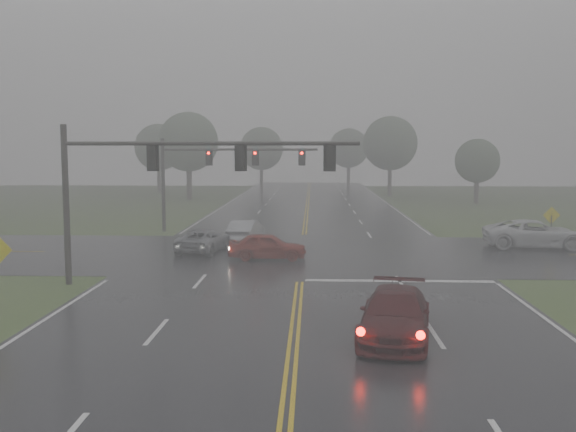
{
  "coord_description": "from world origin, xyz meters",
  "views": [
    {
      "loc": [
        0.57,
        -14.21,
        5.95
      ],
      "look_at": [
        -0.6,
        16.0,
        2.79
      ],
      "focal_mm": 40.0,
      "sensor_mm": 36.0,
      "label": 1
    }
  ],
  "objects_px": {
    "sedan_red": "(268,259)",
    "car_grey": "(204,252)",
    "signal_gantry_far": "(210,167)",
    "sedan_maroon": "(395,339)",
    "pickup_white": "(535,248)",
    "signal_gantry_near": "(156,173)",
    "sedan_silver": "(246,243)"
  },
  "relations": [
    {
      "from": "car_grey",
      "to": "pickup_white",
      "type": "bearing_deg",
      "value": -164.11
    },
    {
      "from": "sedan_red",
      "to": "car_grey",
      "type": "xyz_separation_m",
      "value": [
        -3.91,
        2.52,
        0.0
      ]
    },
    {
      "from": "sedan_maroon",
      "to": "car_grey",
      "type": "xyz_separation_m",
      "value": [
        -8.94,
        16.91,
        0.0
      ]
    },
    {
      "from": "sedan_maroon",
      "to": "signal_gantry_near",
      "type": "height_order",
      "value": "signal_gantry_near"
    },
    {
      "from": "pickup_white",
      "to": "signal_gantry_near",
      "type": "height_order",
      "value": "signal_gantry_near"
    },
    {
      "from": "pickup_white",
      "to": "signal_gantry_far",
      "type": "distance_m",
      "value": 22.41
    },
    {
      "from": "sedan_red",
      "to": "signal_gantry_far",
      "type": "xyz_separation_m",
      "value": [
        -4.92,
        11.57,
        4.69
      ]
    },
    {
      "from": "sedan_silver",
      "to": "signal_gantry_far",
      "type": "relative_size",
      "value": 0.4
    },
    {
      "from": "signal_gantry_near",
      "to": "signal_gantry_far",
      "type": "relative_size",
      "value": 1.15
    },
    {
      "from": "sedan_maroon",
      "to": "signal_gantry_far",
      "type": "relative_size",
      "value": 0.46
    },
    {
      "from": "sedan_silver",
      "to": "sedan_maroon",
      "type": "bearing_deg",
      "value": 115.38
    },
    {
      "from": "sedan_red",
      "to": "car_grey",
      "type": "height_order",
      "value": "sedan_red"
    },
    {
      "from": "sedan_red",
      "to": "sedan_silver",
      "type": "xyz_separation_m",
      "value": [
        -1.81,
        6.01,
        0.0
      ]
    },
    {
      "from": "sedan_maroon",
      "to": "sedan_silver",
      "type": "distance_m",
      "value": 21.52
    },
    {
      "from": "sedan_silver",
      "to": "car_grey",
      "type": "xyz_separation_m",
      "value": [
        -2.1,
        -3.49,
        0.0
      ]
    },
    {
      "from": "pickup_white",
      "to": "signal_gantry_far",
      "type": "xyz_separation_m",
      "value": [
        -20.78,
        6.94,
        4.69
      ]
    },
    {
      "from": "sedan_red",
      "to": "signal_gantry_near",
      "type": "xyz_separation_m",
      "value": [
        -4.36,
        -6.68,
        4.94
      ]
    },
    {
      "from": "signal_gantry_near",
      "to": "signal_gantry_far",
      "type": "height_order",
      "value": "signal_gantry_near"
    },
    {
      "from": "sedan_red",
      "to": "signal_gantry_near",
      "type": "relative_size",
      "value": 0.33
    },
    {
      "from": "sedan_maroon",
      "to": "signal_gantry_near",
      "type": "distance_m",
      "value": 13.12
    },
    {
      "from": "sedan_red",
      "to": "signal_gantry_near",
      "type": "distance_m",
      "value": 9.38
    },
    {
      "from": "sedan_red",
      "to": "car_grey",
      "type": "relative_size",
      "value": 0.89
    },
    {
      "from": "sedan_silver",
      "to": "signal_gantry_far",
      "type": "distance_m",
      "value": 7.91
    },
    {
      "from": "signal_gantry_far",
      "to": "sedan_maroon",
      "type": "bearing_deg",
      "value": -69.03
    },
    {
      "from": "sedan_silver",
      "to": "signal_gantry_near",
      "type": "height_order",
      "value": "signal_gantry_near"
    },
    {
      "from": "sedan_red",
      "to": "pickup_white",
      "type": "distance_m",
      "value": 16.52
    },
    {
      "from": "sedan_maroon",
      "to": "car_grey",
      "type": "height_order",
      "value": "sedan_maroon"
    },
    {
      "from": "sedan_silver",
      "to": "car_grey",
      "type": "relative_size",
      "value": 0.94
    },
    {
      "from": "pickup_white",
      "to": "signal_gantry_far",
      "type": "relative_size",
      "value": 0.54
    },
    {
      "from": "sedan_silver",
      "to": "pickup_white",
      "type": "bearing_deg",
      "value": -177.61
    },
    {
      "from": "sedan_silver",
      "to": "pickup_white",
      "type": "height_order",
      "value": "pickup_white"
    },
    {
      "from": "sedan_silver",
      "to": "signal_gantry_near",
      "type": "relative_size",
      "value": 0.34
    }
  ]
}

